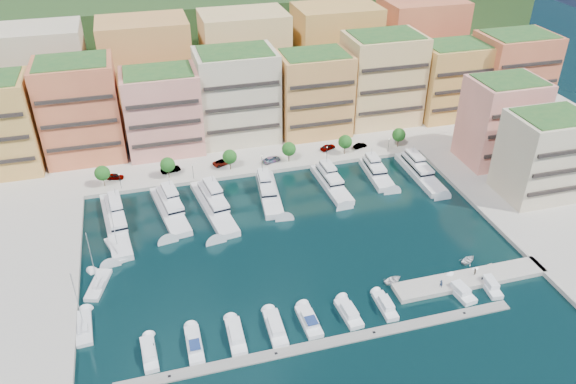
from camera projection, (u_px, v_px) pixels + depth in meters
name	position (u px, v px, depth m)	size (l,w,h in m)	color
ground	(295.00, 241.00, 122.96)	(400.00, 400.00, 0.00)	black
north_quay	(239.00, 125.00, 173.62)	(220.00, 64.00, 2.00)	#9E998E
east_quay	(560.00, 218.00, 130.51)	(34.00, 76.00, 2.00)	#9E998E
hillside	(214.00, 73.00, 212.85)	(240.00, 40.00, 58.00)	#183515
south_pontoon	(326.00, 344.00, 97.77)	(72.00, 2.20, 0.35)	gray
finger_pier	(470.00, 281.00, 111.80)	(32.00, 5.00, 2.00)	#9E998E
apartment_1	(80.00, 110.00, 147.87)	(20.00, 16.50, 26.80)	#DB7749
apartment_2	(163.00, 111.00, 152.06)	(20.00, 15.50, 22.80)	#EA9583
apartment_3	(237.00, 95.00, 157.67)	(22.00, 16.50, 25.80)	beige
apartment_4	(314.00, 93.00, 161.57)	(20.00, 15.50, 23.80)	tan
apartment_5	(382.00, 79.00, 167.40)	(22.00, 16.50, 26.80)	tan
apartment_6	(450.00, 80.00, 171.82)	(20.00, 15.50, 22.80)	#D6984E
apartment_7	(512.00, 73.00, 174.20)	(22.00, 16.50, 24.80)	#DB7749
apartment_east_a	(501.00, 121.00, 146.86)	(18.00, 14.50, 22.80)	#EA9583
apartment_east_b	(544.00, 156.00, 132.68)	(18.00, 14.50, 20.80)	beige
backblock_0	(42.00, 79.00, 162.46)	(26.00, 18.00, 30.00)	beige
backblock_1	(148.00, 70.00, 169.27)	(26.00, 18.00, 30.00)	tan
backblock_2	(245.00, 61.00, 176.09)	(26.00, 18.00, 30.00)	tan
backblock_3	(335.00, 53.00, 182.90)	(26.00, 18.00, 30.00)	#D6984E
backblock_4	(419.00, 45.00, 189.72)	(26.00, 18.00, 30.00)	#DB7749
tree_0	(102.00, 173.00, 138.74)	(3.80, 3.80, 5.65)	#473323
tree_1	(168.00, 165.00, 142.37)	(3.80, 3.80, 5.65)	#473323
tree_2	(230.00, 157.00, 146.01)	(3.80, 3.80, 5.65)	#473323
tree_3	(289.00, 149.00, 149.64)	(3.80, 3.80, 5.65)	#473323
tree_4	(345.00, 142.00, 153.27)	(3.80, 3.80, 5.65)	#473323
tree_5	(399.00, 135.00, 156.91)	(3.80, 3.80, 5.65)	#473323
lamppost_0	(120.00, 179.00, 138.25)	(0.30, 0.30, 4.20)	black
lamppost_1	(193.00, 169.00, 142.34)	(0.30, 0.30, 4.20)	black
lamppost_2	(262.00, 160.00, 146.43)	(0.30, 0.30, 4.20)	black
lamppost_3	(327.00, 151.00, 150.52)	(0.30, 0.30, 4.20)	black
lamppost_4	(389.00, 143.00, 154.61)	(0.30, 0.30, 4.20)	black
yacht_0	(115.00, 221.00, 127.52)	(7.03, 26.85, 7.30)	silver
yacht_1	(170.00, 208.00, 132.19)	(8.14, 22.14, 7.30)	silver
yacht_2	(213.00, 204.00, 133.39)	(8.27, 25.00, 7.30)	silver
yacht_3	(268.00, 191.00, 138.29)	(6.50, 20.37, 7.30)	silver
yacht_4	(331.00, 182.00, 142.26)	(5.31, 19.53, 7.30)	silver
yacht_5	(376.00, 172.00, 146.52)	(5.49, 16.10, 7.30)	silver
yacht_6	(419.00, 171.00, 146.89)	(4.80, 21.60, 7.30)	silver
cruiser_0	(149.00, 354.00, 95.13)	(2.82, 8.04, 2.55)	white
cruiser_1	(194.00, 345.00, 96.83)	(2.60, 8.65, 2.66)	white
cruiser_2	(236.00, 336.00, 98.51)	(2.92, 8.70, 2.55)	white
cruiser_3	(276.00, 328.00, 100.14)	(3.02, 9.05, 2.55)	white
cruiser_4	(309.00, 322.00, 101.55)	(3.12, 8.10, 2.66)	white
cruiser_5	(349.00, 313.00, 103.33)	(3.26, 7.84, 2.55)	white
cruiser_6	(385.00, 306.00, 104.98)	(2.40, 7.57, 2.55)	white
cruiser_8	(459.00, 291.00, 108.51)	(3.70, 7.87, 2.55)	white
cruiser_9	(489.00, 285.00, 109.98)	(3.15, 7.97, 2.55)	white
sailboat_2	(117.00, 250.00, 119.82)	(5.47, 9.76, 13.20)	silver
sailboat_1	(98.00, 285.00, 110.20)	(5.40, 9.40, 13.20)	silver
sailboat_0	(84.00, 328.00, 100.45)	(3.34, 9.02, 13.20)	silver
tender_3	(490.00, 265.00, 115.52)	(1.18, 1.37, 0.72)	beige
tender_2	(468.00, 260.00, 116.80)	(2.69, 3.77, 0.78)	silver
tender_0	(393.00, 280.00, 111.41)	(2.80, 3.92, 0.81)	silver
car_0	(115.00, 176.00, 143.32)	(1.75, 4.35, 1.48)	gray
car_1	(170.00, 169.00, 146.35)	(1.76, 5.05, 1.66)	gray
car_2	(222.00, 162.00, 149.78)	(2.41, 5.22, 1.45)	gray
car_3	(271.00, 159.00, 150.91)	(2.15, 5.28, 1.53)	gray
car_4	(328.00, 147.00, 157.06)	(1.85, 4.59, 1.56)	gray
car_5	(360.00, 146.00, 158.03)	(1.40, 4.01, 1.32)	gray
person_0	(441.00, 283.00, 108.35)	(0.65, 0.43, 1.78)	#27354E
person_1	(475.00, 271.00, 111.53)	(0.75, 0.58, 1.54)	#483C2B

